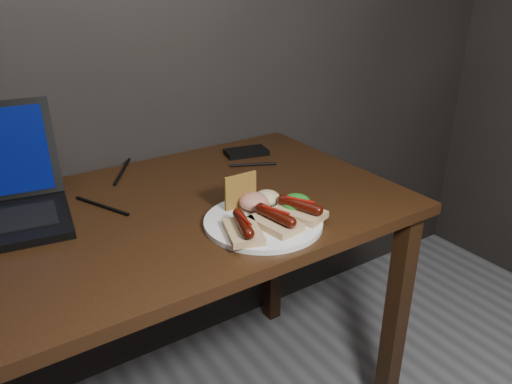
{
  "coord_description": "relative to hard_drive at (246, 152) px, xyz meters",
  "views": [
    {
      "loc": [
        -0.31,
        0.35,
        1.29
      ],
      "look_at": [
        0.26,
        1.21,
        0.82
      ],
      "focal_mm": 35.0,
      "sensor_mm": 36.0,
      "label": 1
    }
  ],
  "objects": [
    {
      "name": "desk",
      "position": [
        -0.48,
        -0.22,
        -0.1
      ],
      "size": [
        1.4,
        0.7,
        0.75
      ],
      "color": "#35200D",
      "rests_on": "ground"
    },
    {
      "name": "hard_drive",
      "position": [
        0.0,
        0.0,
        0.0
      ],
      "size": [
        0.14,
        0.1,
        0.02
      ],
      "primitive_type": "cube",
      "rotation": [
        0.0,
        0.0,
        -0.22
      ],
      "color": "black",
      "rests_on": "desk"
    },
    {
      "name": "desk_cables",
      "position": [
        -0.5,
        -0.06,
        -0.0
      ],
      "size": [
        1.02,
        0.4,
        0.01
      ],
      "color": "black",
      "rests_on": "desk"
    },
    {
      "name": "plate",
      "position": [
        -0.22,
        -0.41,
        -0.0
      ],
      "size": [
        0.29,
        0.29,
        0.01
      ],
      "primitive_type": "cylinder",
      "rotation": [
        0.0,
        0.0,
        -0.08
      ],
      "color": "silver",
      "rests_on": "desk"
    },
    {
      "name": "bread_sausage_left",
      "position": [
        -0.29,
        -0.45,
        0.02
      ],
      "size": [
        0.1,
        0.13,
        0.04
      ],
      "color": "#DFC483",
      "rests_on": "plate"
    },
    {
      "name": "bread_sausage_center",
      "position": [
        -0.21,
        -0.46,
        0.02
      ],
      "size": [
        0.09,
        0.12,
        0.04
      ],
      "color": "#DFC483",
      "rests_on": "plate"
    },
    {
      "name": "bread_sausage_right",
      "position": [
        -0.14,
        -0.45,
        0.02
      ],
      "size": [
        0.1,
        0.13,
        0.04
      ],
      "color": "#DFC483",
      "rests_on": "plate"
    },
    {
      "name": "crispbread",
      "position": [
        -0.23,
        -0.33,
        0.05
      ],
      "size": [
        0.08,
        0.01,
        0.08
      ],
      "primitive_type": "cube",
      "color": "#A77F2D",
      "rests_on": "plate"
    },
    {
      "name": "salad_greens",
      "position": [
        -0.13,
        -0.42,
        0.02
      ],
      "size": [
        0.07,
        0.07,
        0.04
      ],
      "primitive_type": "ellipsoid",
      "color": "#146013",
      "rests_on": "plate"
    },
    {
      "name": "salsa_mound",
      "position": [
        -0.21,
        -0.36,
        0.02
      ],
      "size": [
        0.07,
        0.07,
        0.04
      ],
      "primitive_type": "ellipsoid",
      "color": "#9F0F17",
      "rests_on": "plate"
    },
    {
      "name": "coleslaw_mound",
      "position": [
        -0.17,
        -0.35,
        0.02
      ],
      "size": [
        0.06,
        0.06,
        0.04
      ],
      "primitive_type": "ellipsoid",
      "color": "beige",
      "rests_on": "plate"
    }
  ]
}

